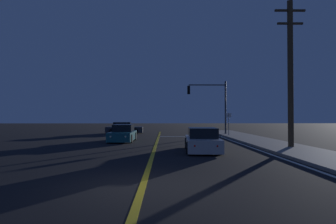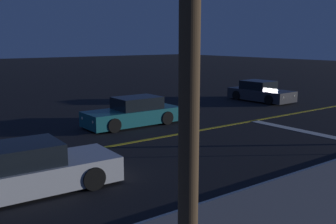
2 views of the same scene
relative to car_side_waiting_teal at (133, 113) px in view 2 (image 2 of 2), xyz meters
name	(u,v)px [view 2 (image 2 of 2)]	position (x,y,z in m)	size (l,w,h in m)	color
lane_line_center	(77,152)	(2.75, -4.12, -0.58)	(0.20, 37.25, 0.01)	gold
lane_line_edge_right	(184,209)	(8.87, -4.12, -0.58)	(0.16, 37.25, 0.01)	silver
stop_bar	(309,132)	(5.94, 5.34, -0.58)	(6.38, 0.50, 0.01)	silver
car_side_waiting_teal	(133,113)	(0.00, 0.00, 0.00)	(1.87, 4.68, 1.34)	#195960
car_mid_block_silver	(27,171)	(5.50, -6.73, 0.00)	(2.05, 4.78, 1.34)	#B2B5BA
car_lead_oncoming_charcoal	(260,92)	(-1.47, 10.83, 0.00)	(4.40, 2.09, 1.34)	#2D2D33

